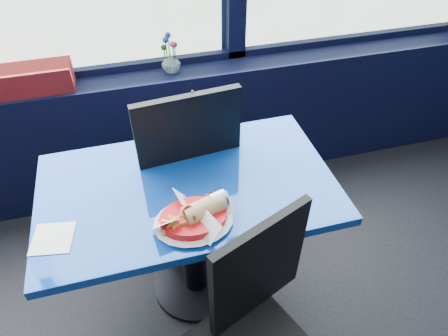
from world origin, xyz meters
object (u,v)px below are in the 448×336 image
soda_cup (188,134)px  planter_box (6,82)px  near_table (190,214)px  chair_near_front (254,325)px  ketchup_bottle (212,117)px  food_basket (195,217)px  chair_near_back (189,160)px  flower_vase (171,61)px

soda_cup → planter_box: bearing=142.8°
near_table → soda_cup: bearing=76.9°
chair_near_front → ketchup_bottle: bearing=63.6°
planter_box → ketchup_bottle: ketchup_bottle is taller
chair_near_front → food_basket: size_ratio=3.34×
chair_near_front → food_basket: chair_near_front is taller
chair_near_front → ketchup_bottle: 0.89m
ketchup_bottle → near_table: bearing=-121.7°
planter_box → chair_near_back: bearing=-33.7°
chair_near_front → flower_vase: 1.43m
ketchup_bottle → food_basket: bearing=-110.8°
flower_vase → ketchup_bottle: (0.09, -0.57, -0.01)m
ketchup_bottle → soda_cup: soda_cup is taller
chair_near_front → food_basket: bearing=88.3°
planter_box → near_table: bearing=-48.6°
near_table → flower_vase: bearing=84.4°
chair_near_back → ketchup_bottle: bearing=160.7°
planter_box → soda_cup: bearing=-37.7°
planter_box → flower_vase: size_ratio=2.97×
soda_cup → flower_vase: bearing=87.2°
chair_near_front → planter_box: bearing=99.8°
chair_near_front → food_basket: (-0.13, 0.34, 0.24)m
food_basket → soda_cup: (0.07, 0.44, 0.04)m
food_basket → soda_cup: soda_cup is taller
planter_box → soda_cup: 1.02m
near_table → food_basket: size_ratio=4.24×
planter_box → soda_cup: size_ratio=2.06×
planter_box → soda_cup: soda_cup is taller
chair_near_front → planter_box: (-0.87, 1.39, 0.32)m
chair_near_back → food_basket: size_ratio=3.74×
chair_near_back → flower_vase: size_ratio=4.83×
chair_near_back → ketchup_bottle: 0.28m
planter_box → ketchup_bottle: (0.93, -0.56, -0.00)m
chair_near_back → food_basket: 0.55m
flower_vase → soda_cup: 0.62m
chair_near_back → planter_box: 1.01m
chair_near_back → planter_box: bearing=-38.6°
chair_near_back → soda_cup: bearing=79.0°
near_table → chair_near_front: size_ratio=1.27×
near_table → chair_near_front: 0.56m
flower_vase → ketchup_bottle: flower_vase is taller
flower_vase → ketchup_bottle: size_ratio=0.87×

